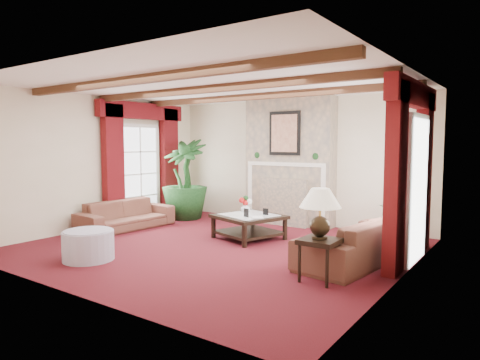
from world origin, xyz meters
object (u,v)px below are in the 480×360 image
Objects in this scene: sofa_left at (126,210)px; potted_palm at (185,196)px; sofa_right at (357,233)px; ottoman at (88,246)px; side_table at (319,260)px; coffee_table at (249,227)px.

sofa_left is 1.60m from potted_palm.
sofa_right is 3.06× the size of ottoman.
potted_palm reaches higher than sofa_left.
sofa_left reaches higher than ottoman.
side_table is 0.73× the size of ottoman.
side_table is (4.62, -0.80, -0.11)m from sofa_left.
coffee_table is 1.42× the size of ottoman.
side_table reaches higher than ottoman.
coffee_table is at bearing -20.71° from potted_palm.
potted_palm is at bearing -2.41° from sofa_left.
sofa_right is at bearing 85.86° from side_table.
potted_palm is at bearing 176.89° from coffee_table.
sofa_right is at bearing 8.28° from coffee_table.
potted_palm is 5.06m from side_table.
side_table is (4.45, -2.39, -0.24)m from potted_palm.
coffee_table and ottoman have the same top height.
ottoman is at bearing -97.18° from coffee_table.
ottoman is at bearing -161.82° from side_table.
coffee_table is 1.96× the size of side_table.
sofa_left is at bearing -96.12° from potted_palm.
sofa_left is at bearing -77.86° from sofa_right.
side_table is at bearing -18.16° from coffee_table.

